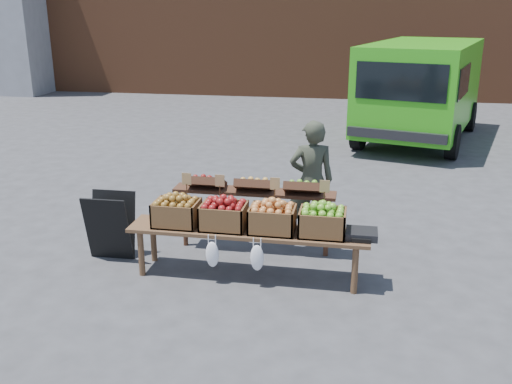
% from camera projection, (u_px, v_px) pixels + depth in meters
% --- Properties ---
extents(ground, '(80.00, 80.00, 0.00)m').
position_uv_depth(ground, '(270.00, 261.00, 6.92)').
color(ground, '#3F3E41').
extents(delivery_van, '(3.47, 5.32, 2.19)m').
position_uv_depth(delivery_van, '(421.00, 92.00, 12.91)').
color(delivery_van, '#2EA316').
rests_on(delivery_van, ground).
extents(vendor, '(0.65, 0.50, 1.59)m').
position_uv_depth(vendor, '(311.00, 181.00, 7.37)').
color(vendor, '#323629').
rests_on(vendor, ground).
extents(chalkboard_sign, '(0.55, 0.31, 0.83)m').
position_uv_depth(chalkboard_sign, '(110.00, 226.00, 6.89)').
color(chalkboard_sign, black).
rests_on(chalkboard_sign, ground).
extents(back_table, '(2.10, 0.44, 1.04)m').
position_uv_depth(back_table, '(254.00, 212.00, 7.06)').
color(back_table, '#3F2416').
rests_on(back_table, ground).
extents(display_bench, '(2.70, 0.56, 0.57)m').
position_uv_depth(display_bench, '(248.00, 253.00, 6.45)').
color(display_bench, brown).
rests_on(display_bench, ground).
extents(crate_golden_apples, '(0.50, 0.40, 0.28)m').
position_uv_depth(crate_golden_apples, '(177.00, 213.00, 6.46)').
color(crate_golden_apples, olive).
rests_on(crate_golden_apples, display_bench).
extents(crate_russet_pears, '(0.50, 0.40, 0.28)m').
position_uv_depth(crate_russet_pears, '(224.00, 216.00, 6.37)').
color(crate_russet_pears, maroon).
rests_on(crate_russet_pears, display_bench).
extents(crate_red_apples, '(0.50, 0.40, 0.28)m').
position_uv_depth(crate_red_apples, '(272.00, 219.00, 6.27)').
color(crate_red_apples, '#A98C34').
rests_on(crate_red_apples, display_bench).
extents(crate_green_apples, '(0.50, 0.40, 0.28)m').
position_uv_depth(crate_green_apples, '(322.00, 223.00, 6.18)').
color(crate_green_apples, '#478C20').
rests_on(crate_green_apples, display_bench).
extents(weighing_scale, '(0.34, 0.30, 0.08)m').
position_uv_depth(weighing_scale, '(362.00, 234.00, 6.14)').
color(weighing_scale, black).
rests_on(weighing_scale, display_bench).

